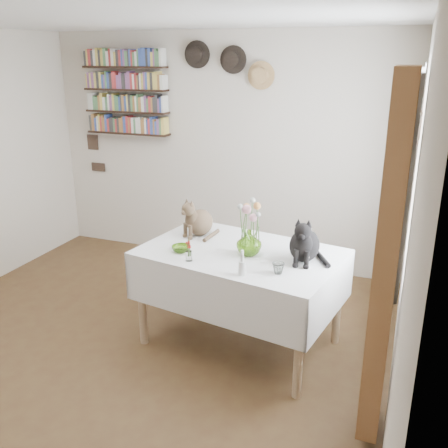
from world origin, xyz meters
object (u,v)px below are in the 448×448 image
at_px(dining_table, 240,275).
at_px(flower_vase, 249,242).
at_px(tabby_cat, 200,216).
at_px(black_cat, 305,237).
at_px(bookshelf_unit, 126,93).

relative_size(dining_table, flower_vase, 8.31).
relative_size(tabby_cat, flower_vase, 1.68).
bearing_deg(flower_vase, dining_table, 154.06).
xyz_separation_m(black_cat, bookshelf_unit, (-2.40, 1.57, 0.85)).
bearing_deg(black_cat, bookshelf_unit, 142.81).
xyz_separation_m(tabby_cat, bookshelf_unit, (-1.46, 1.33, 0.87)).
bearing_deg(black_cat, flower_vase, -177.87).
relative_size(flower_vase, bookshelf_unit, 0.20).
bearing_deg(black_cat, dining_table, 176.67).
bearing_deg(dining_table, tabby_cat, 151.42).
height_order(dining_table, flower_vase, flower_vase).
distance_m(dining_table, bookshelf_unit, 2.76).
height_order(tabby_cat, black_cat, black_cat).
bearing_deg(flower_vase, black_cat, 6.21).
bearing_deg(dining_table, bookshelf_unit, 140.52).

